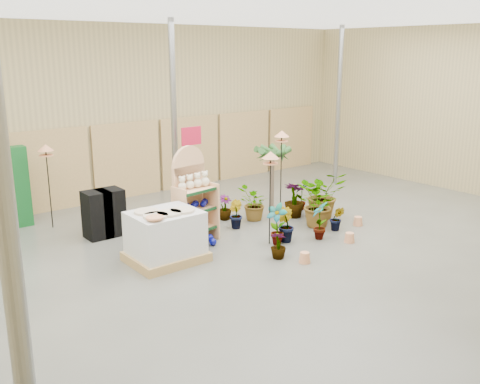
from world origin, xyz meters
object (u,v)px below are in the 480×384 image
(pallet_stack, at_px, (165,237))
(bird_table_front, at_px, (271,158))
(display_shelf, at_px, (192,198))
(potted_plant_2, at_px, (318,205))

(pallet_stack, distance_m, bird_table_front, 2.54)
(display_shelf, height_order, pallet_stack, display_shelf)
(bird_table_front, relative_size, potted_plant_2, 1.86)
(display_shelf, relative_size, bird_table_front, 1.03)
(pallet_stack, distance_m, potted_plant_2, 3.68)
(display_shelf, relative_size, pallet_stack, 1.46)
(display_shelf, bearing_deg, pallet_stack, -154.48)
(display_shelf, height_order, potted_plant_2, display_shelf)
(pallet_stack, xyz_separation_m, potted_plant_2, (3.65, -0.39, 0.04))
(bird_table_front, bearing_deg, potted_plant_2, 4.72)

